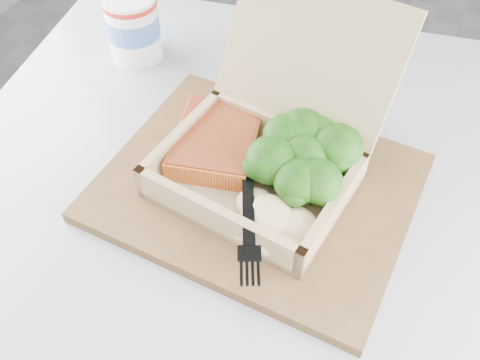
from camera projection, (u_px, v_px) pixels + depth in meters
The scene contains 9 objects.
cafe_table at pixel (255, 283), 0.74m from camera, with size 0.93×0.93×0.72m.
serving_tray at pixel (257, 187), 0.61m from camera, with size 0.34×0.27×0.01m, color brown.
takeout_container at pixel (272, 138), 0.59m from camera, with size 0.22×0.25×0.18m.
salmon_fillet at pixel (217, 141), 0.61m from camera, with size 0.09×0.12×0.03m, color orange.
broccoli_pile at pixel (304, 162), 0.58m from camera, with size 0.13×0.13×0.05m, color #2C6C18, non-canonical shape.
mashed_potatoes at pixel (267, 216), 0.54m from camera, with size 0.09×0.08×0.03m, color beige.
plastic_fork at pixel (248, 189), 0.55m from camera, with size 0.09×0.15×0.02m.
paper_cup at pixel (133, 25), 0.74m from camera, with size 0.07×0.07×0.09m.
receipt at pixel (285, 81), 0.74m from camera, with size 0.07×0.14×0.00m, color white.
Camera 1 is at (-0.25, -0.36, 1.19)m, focal length 40.00 mm.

